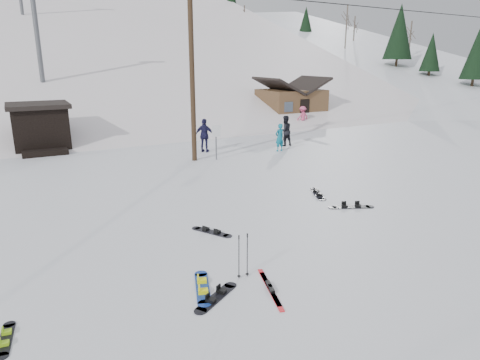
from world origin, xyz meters
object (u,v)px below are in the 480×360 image
utility_pole (192,70)px  hero_snowboard (203,287)px  cabin (291,104)px  hero_skis (270,288)px

utility_pole → hero_snowboard: bearing=-111.2°
utility_pole → cabin: (13.00, 10.00, -3.20)m
utility_pole → hero_skis: bearing=-104.5°
utility_pole → cabin: 16.71m
hero_snowboard → utility_pole: bearing=-1.8°
cabin → hero_skis: cabin is taller
hero_snowboard → hero_skis: bearing=-99.6°
cabin → hero_snowboard: (-17.84, -22.49, -1.45)m
utility_pole → hero_skis: (-3.43, -13.28, -4.65)m
cabin → hero_skis: 28.53m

